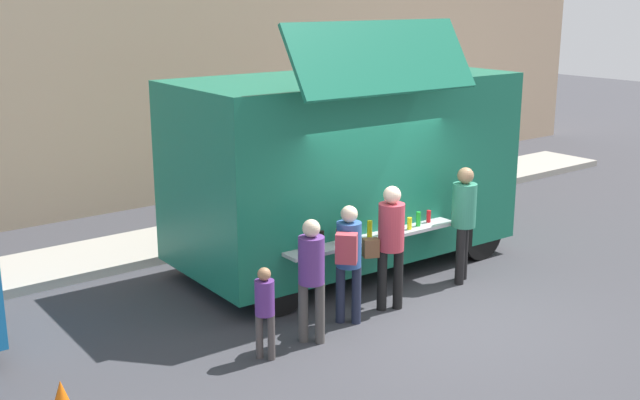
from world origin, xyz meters
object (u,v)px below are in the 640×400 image
Objects in this scene: food_truck_main at (345,165)px; trash_bin at (425,176)px; customer_front_ordering at (390,237)px; customer_extra_browsing at (464,214)px; customer_mid_with_backpack at (348,253)px; customer_rear_waiting at (311,270)px; child_near_queue at (265,305)px.

food_truck_main is 5.89× the size of trash_bin.
customer_front_ordering is 0.99× the size of customer_extra_browsing.
customer_extra_browsing reaches higher than customer_mid_with_backpack.
customer_extra_browsing is (3.15, 0.32, 0.10)m from customer_rear_waiting.
customer_front_ordering is at bearing -139.81° from trash_bin.
child_near_queue reaches higher than trash_bin.
customer_extra_browsing is (0.91, -1.72, -0.59)m from food_truck_main.
customer_front_ordering is 1.52× the size of child_near_queue.
customer_mid_with_backpack is (-1.51, -1.88, -0.67)m from food_truck_main.
child_near_queue is at bearing 65.05° from customer_extra_browsing.
customer_front_ordering reaches higher than customer_mid_with_backpack.
trash_bin is 0.79× the size of child_near_queue.
customer_mid_with_backpack is 0.91× the size of customer_extra_browsing.
customer_rear_waiting is at bearing -135.81° from food_truck_main.
food_truck_main reaches higher than customer_front_ordering.
customer_extra_browsing is (2.42, 0.16, 0.07)m from customer_mid_with_backpack.
customer_rear_waiting is at bearing 148.91° from customer_mid_with_backpack.
customer_mid_with_backpack is 1.40× the size of child_near_queue.
food_truck_main is at bearing -2.23° from customer_extra_browsing.
trash_bin is 0.57× the size of customer_mid_with_backpack.
customer_front_ordering reaches higher than trash_bin.
customer_front_ordering is at bearing -109.59° from food_truck_main.
trash_bin is 8.41m from child_near_queue.
customer_mid_with_backpack is at bearing -126.76° from food_truck_main.
food_truck_main is 3.08× the size of customer_front_ordering.
child_near_queue is at bearing -148.53° from trash_bin.
food_truck_main is at bearing -151.10° from trash_bin.
food_truck_main is 2.50m from customer_mid_with_backpack.
food_truck_main is at bearing -0.31° from child_near_queue.
customer_mid_with_backpack is at bearing 118.02° from customer_front_ordering.
customer_mid_with_backpack is 1.01× the size of customer_rear_waiting.
child_near_queue is (-0.73, -0.03, -0.27)m from customer_rear_waiting.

